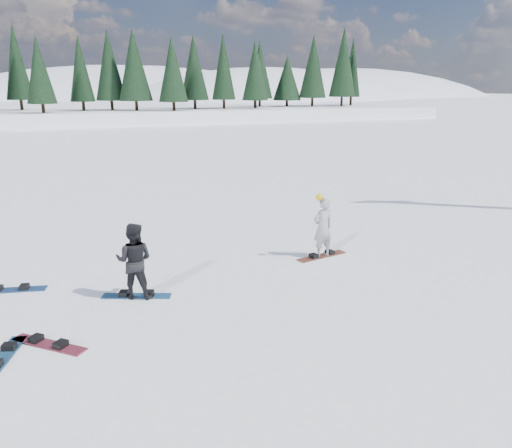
{
  "coord_description": "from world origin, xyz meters",
  "views": [
    {
      "loc": [
        -3.41,
        -9.59,
        4.48
      ],
      "look_at": [
        0.83,
        1.71,
        1.1
      ],
      "focal_mm": 35.0,
      "sensor_mm": 36.0,
      "label": 1
    }
  ],
  "objects": [
    {
      "name": "snowboarder_man",
      "position": [
        -2.32,
        0.77,
        0.84
      ],
      "size": [
        1.0,
        0.91,
        1.67
      ],
      "primitive_type": "imported",
      "rotation": [
        0.0,
        0.0,
        2.73
      ],
      "color": "black",
      "rests_on": "ground"
    },
    {
      "name": "snowboarder_woman",
      "position": [
        2.72,
        1.7,
        0.83
      ],
      "size": [
        0.65,
        0.48,
        1.77
      ],
      "rotation": [
        0.0,
        0.0,
        3.31
      ],
      "color": "#A6A5AA",
      "rests_on": "ground"
    },
    {
      "name": "snowboard_loose_c",
      "position": [
        -4.92,
        2.1,
        0.01
      ],
      "size": [
        1.53,
        0.58,
        0.03
      ],
      "primitive_type": "cube",
      "rotation": [
        0.0,
        0.0,
        -0.2
      ],
      "color": "navy",
      "rests_on": "ground"
    },
    {
      "name": "snowboard_loose_b",
      "position": [
        -4.07,
        -0.83,
        0.01
      ],
      "size": [
        1.3,
        1.21,
        0.03
      ],
      "primitive_type": "cube",
      "rotation": [
        0.0,
        0.0,
        -0.73
      ],
      "color": "maroon",
      "rests_on": "ground"
    },
    {
      "name": "snowboard_loose_a",
      "position": [
        -4.79,
        -1.05,
        0.01
      ],
      "size": [
        0.71,
        1.52,
        0.03
      ],
      "primitive_type": "cube",
      "rotation": [
        0.0,
        0.0,
        1.27
      ],
      "color": "#175381",
      "rests_on": "ground"
    },
    {
      "name": "snowboard_man",
      "position": [
        -2.32,
        0.77,
        0.01
      ],
      "size": [
        1.5,
        0.79,
        0.03
      ],
      "primitive_type": "cube",
      "rotation": [
        0.0,
        0.0,
        -0.36
      ],
      "color": "#1B5B96",
      "rests_on": "ground"
    },
    {
      "name": "alpine_backdrop",
      "position": [
        -11.72,
        189.17,
        -13.97
      ],
      "size": [
        412.5,
        227.0,
        53.2
      ],
      "color": "white",
      "rests_on": "ground"
    },
    {
      "name": "snowboard_woman",
      "position": [
        2.72,
        1.7,
        0.01
      ],
      "size": [
        1.53,
        0.59,
        0.03
      ],
      "primitive_type": "cube",
      "rotation": [
        0.0,
        0.0,
        0.21
      ],
      "color": "brown",
      "rests_on": "ground"
    },
    {
      "name": "ground",
      "position": [
        0.0,
        0.0,
        0.0
      ],
      "size": [
        420.0,
        420.0,
        0.0
      ],
      "primitive_type": "plane",
      "color": "white",
      "rests_on": "ground"
    }
  ]
}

